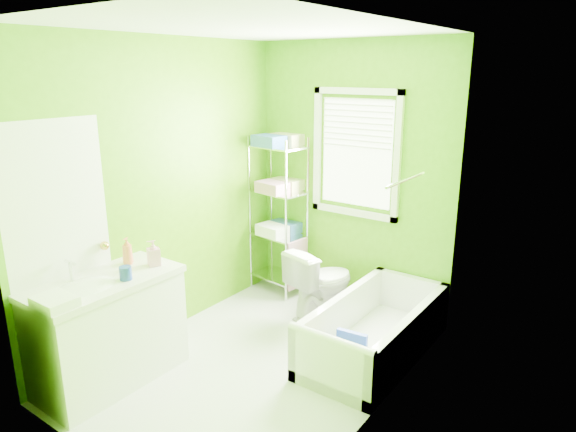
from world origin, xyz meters
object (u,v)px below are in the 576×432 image
Objects in this scene: vanity at (107,328)px; wire_shelf_unit at (280,198)px; bathtub at (373,338)px; toilet at (321,282)px.

vanity is 0.66× the size of wire_shelf_unit.
vanity is 2.21m from wire_shelf_unit.
bathtub is 1.79m from wire_shelf_unit.
toilet is at bearing 153.90° from bathtub.
bathtub is at bearing -23.67° from wire_shelf_unit.
toilet is 0.63× the size of vanity.
bathtub is 2.16× the size of toilet.
toilet is 2.01m from vanity.
wire_shelf_unit is (-0.69, 0.26, 0.68)m from toilet.
vanity reaches higher than toilet.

